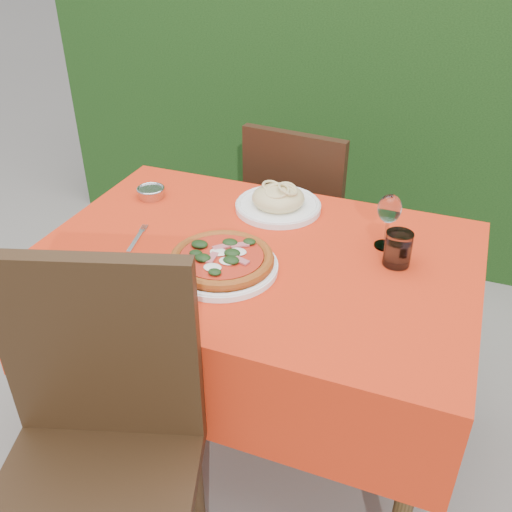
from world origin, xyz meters
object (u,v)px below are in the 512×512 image
(chair_near, at_px, (97,443))
(water_glass, at_px, (398,250))
(chair_far, at_px, (301,215))
(steel_ramekin, at_px, (151,193))
(pasta_plate, at_px, (278,201))
(pizza_plate, at_px, (222,261))
(wine_glass, at_px, (389,211))
(fork, at_px, (135,241))

(chair_near, relative_size, water_glass, 10.05)
(chair_far, height_order, steel_ramekin, chair_far)
(pasta_plate, height_order, steel_ramekin, pasta_plate)
(pizza_plate, relative_size, wine_glass, 2.19)
(chair_far, xyz_separation_m, wine_glass, (0.41, -0.51, 0.35))
(wine_glass, relative_size, fork, 0.96)
(pizza_plate, relative_size, fork, 2.11)
(pasta_plate, distance_m, water_glass, 0.46)
(chair_near, xyz_separation_m, fork, (-0.22, 0.56, 0.17))
(chair_far, bearing_deg, pasta_plate, 101.04)
(chair_near, relative_size, steel_ramekin, 11.51)
(chair_near, relative_size, fork, 5.75)
(chair_far, distance_m, fork, 0.84)
(chair_far, bearing_deg, chair_near, 92.56)
(chair_far, relative_size, pasta_plate, 3.20)
(water_glass, bearing_deg, fork, -168.10)
(pizza_plate, bearing_deg, pasta_plate, 86.16)
(chair_near, xyz_separation_m, wine_glass, (0.48, 0.80, 0.29))
(chair_far, height_order, pizza_plate, chair_far)
(chair_far, relative_size, water_glass, 8.99)
(fork, bearing_deg, chair_far, 56.11)
(pizza_plate, distance_m, fork, 0.31)
(wine_glass, bearing_deg, fork, -160.98)
(chair_near, distance_m, fork, 0.63)
(water_glass, height_order, fork, water_glass)
(fork, relative_size, steel_ramekin, 2.00)
(pizza_plate, distance_m, water_glass, 0.49)
(pizza_plate, xyz_separation_m, fork, (-0.30, 0.04, -0.02))
(water_glass, xyz_separation_m, wine_glass, (-0.05, 0.08, 0.07))
(chair_near, distance_m, pasta_plate, 0.94)
(pizza_plate, xyz_separation_m, pasta_plate, (0.03, 0.40, 0.00))
(chair_near, height_order, wine_glass, chair_near)
(water_glass, bearing_deg, chair_far, 127.31)
(pasta_plate, bearing_deg, pizza_plate, -93.84)
(pizza_plate, xyz_separation_m, wine_glass, (0.40, 0.29, 0.09))
(pasta_plate, bearing_deg, water_glass, -24.84)
(wine_glass, xyz_separation_m, steel_ramekin, (-0.81, 0.04, -0.10))
(pizza_plate, height_order, water_glass, water_glass)
(fork, xyz_separation_m, steel_ramekin, (-0.11, 0.28, 0.01))
(steel_ramekin, bearing_deg, chair_near, -68.91)
(pasta_plate, bearing_deg, chair_far, 95.23)
(chair_near, xyz_separation_m, pizza_plate, (0.09, 0.52, 0.20))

